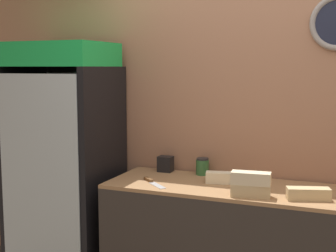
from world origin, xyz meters
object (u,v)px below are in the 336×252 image
sandwich_flat_right (222,178)px  chefs_knife (151,182)px  beverage_cooler (67,152)px  condiment_jar (202,166)px  sandwich_flat_left (308,194)px  sandwich_stack_bottom (251,191)px  napkin_dispenser (166,164)px  sandwich_stack_middle (251,178)px

sandwich_flat_right → chefs_knife: bearing=-159.3°
beverage_cooler → condiment_jar: beverage_cooler is taller
sandwich_flat_left → chefs_knife: 1.07m
sandwich_stack_bottom → napkin_dispenser: 0.89m
chefs_knife → beverage_cooler: bearing=168.3°
napkin_dispenser → beverage_cooler: bearing=-165.6°
sandwich_flat_left → sandwich_stack_bottom: bearing=-169.7°
sandwich_flat_left → chefs_knife: bearing=178.3°
beverage_cooler → sandwich_flat_right: size_ratio=8.16×
beverage_cooler → napkin_dispenser: (0.77, 0.20, -0.07)m
beverage_cooler → condiment_jar: size_ratio=14.85×
beverage_cooler → sandwich_stack_bottom: (1.53, -0.26, -0.09)m
beverage_cooler → napkin_dispenser: beverage_cooler is taller
sandwich_stack_middle → condiment_jar: (-0.47, 0.46, -0.06)m
beverage_cooler → sandwich_flat_left: 1.89m
sandwich_stack_bottom → condiment_jar: (-0.47, 0.46, 0.02)m
sandwich_stack_middle → chefs_knife: 0.74m
napkin_dispenser → sandwich_stack_bottom: bearing=-30.9°
sandwich_flat_left → sandwich_flat_right: 0.64m
sandwich_stack_middle → napkin_dispenser: 0.89m
sandwich_stack_middle → chefs_knife: sandwich_stack_middle is taller
sandwich_stack_bottom → napkin_dispenser: bearing=149.1°
sandwich_stack_middle → chefs_knife: size_ratio=1.03×
condiment_jar → sandwich_stack_bottom: bearing=-44.9°
sandwich_flat_left → condiment_jar: condiment_jar is taller
sandwich_stack_middle → napkin_dispenser: sandwich_stack_middle is taller
sandwich_flat_right → sandwich_stack_bottom: bearing=-45.5°
condiment_jar → napkin_dispenser: condiment_jar is taller
beverage_cooler → condiment_jar: bearing=10.8°
sandwich_stack_middle → napkin_dispenser: (-0.76, 0.46, -0.06)m
chefs_knife → napkin_dispenser: bearing=96.7°
sandwich_stack_bottom → napkin_dispenser: napkin_dispenser is taller
sandwich_flat_left → sandwich_stack_middle: bearing=-169.7°
sandwich_flat_left → sandwich_flat_right: sandwich_flat_right is taller
sandwich_flat_right → napkin_dispenser: 0.54m
sandwich_stack_bottom → napkin_dispenser: size_ratio=2.13×
chefs_knife → sandwich_flat_left: bearing=-1.7°
sandwich_stack_bottom → sandwich_stack_middle: sandwich_stack_middle is taller
beverage_cooler → sandwich_flat_left: bearing=-6.1°
sandwich_stack_middle → chefs_knife: bearing=172.6°
chefs_knife → napkin_dispenser: napkin_dispenser is taller
sandwich_stack_bottom → condiment_jar: size_ratio=2.01×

